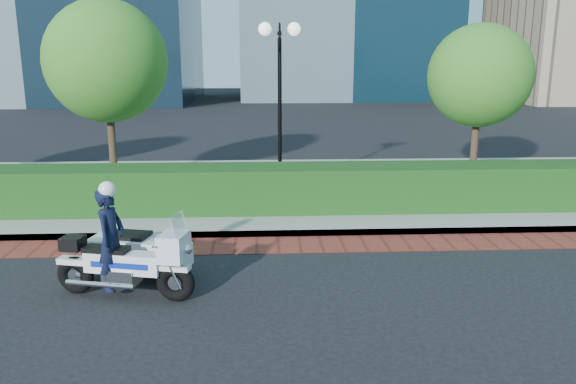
{
  "coord_description": "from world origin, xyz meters",
  "views": [
    {
      "loc": [
        0.5,
        -8.79,
        3.52
      ],
      "look_at": [
        1.03,
        1.73,
        1.0
      ],
      "focal_mm": 35.0,
      "sensor_mm": 36.0,
      "label": 1
    }
  ],
  "objects_px": {
    "tree_b": "(106,61)",
    "police_motorcycle": "(127,251)",
    "tree_c": "(480,76)",
    "lamppost": "(280,82)"
  },
  "relations": [
    {
      "from": "tree_b",
      "to": "police_motorcycle",
      "type": "bearing_deg",
      "value": -74.49
    },
    {
      "from": "tree_c",
      "to": "police_motorcycle",
      "type": "bearing_deg",
      "value": -139.19
    },
    {
      "from": "tree_b",
      "to": "police_motorcycle",
      "type": "relative_size",
      "value": 2.24
    },
    {
      "from": "lamppost",
      "to": "tree_c",
      "type": "xyz_separation_m",
      "value": [
        5.5,
        1.3,
        0.09
      ]
    },
    {
      "from": "tree_c",
      "to": "police_motorcycle",
      "type": "xyz_separation_m",
      "value": [
        -8.07,
        -6.97,
        -2.44
      ]
    },
    {
      "from": "police_motorcycle",
      "to": "lamppost",
      "type": "bearing_deg",
      "value": 79.08
    },
    {
      "from": "tree_b",
      "to": "tree_c",
      "type": "xyz_separation_m",
      "value": [
        10.0,
        -0.0,
        -0.39
      ]
    },
    {
      "from": "police_motorcycle",
      "to": "tree_c",
      "type": "bearing_deg",
      "value": 54.26
    },
    {
      "from": "lamppost",
      "to": "tree_c",
      "type": "relative_size",
      "value": 0.98
    },
    {
      "from": "lamppost",
      "to": "tree_b",
      "type": "bearing_deg",
      "value": 163.89
    }
  ]
}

